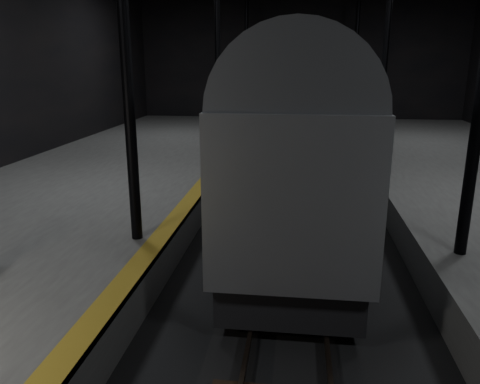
# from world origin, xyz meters

# --- Properties ---
(ground) EXTENTS (44.00, 44.00, 0.00)m
(ground) POSITION_xyz_m (0.00, 0.00, 0.00)
(ground) COLOR black
(ground) RESTS_ON ground
(platform_left) EXTENTS (9.00, 43.80, 1.00)m
(platform_left) POSITION_xyz_m (-7.50, 0.00, 0.50)
(platform_left) COLOR #4B4B49
(platform_left) RESTS_ON ground
(tactile_strip) EXTENTS (0.50, 43.80, 0.01)m
(tactile_strip) POSITION_xyz_m (-3.25, 0.00, 1.00)
(tactile_strip) COLOR olive
(tactile_strip) RESTS_ON platform_left
(track) EXTENTS (2.40, 43.00, 0.24)m
(track) POSITION_xyz_m (0.00, 0.00, 0.07)
(track) COLOR #3F3328
(track) RESTS_ON ground
(train) EXTENTS (3.23, 21.62, 5.78)m
(train) POSITION_xyz_m (-0.00, 4.00, 3.22)
(train) COLOR #A6A9AE
(train) RESTS_ON ground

